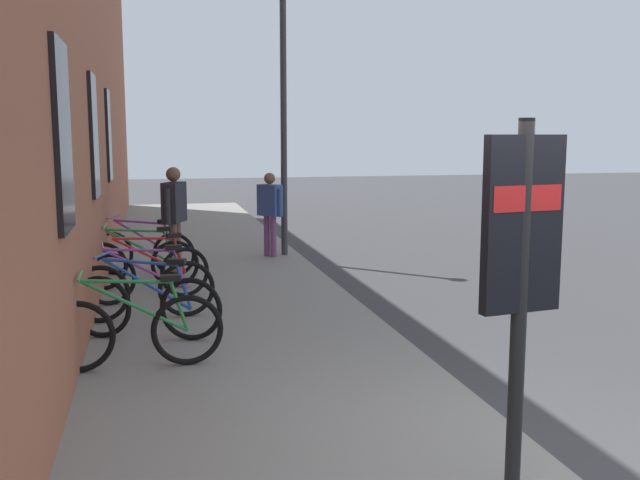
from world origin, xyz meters
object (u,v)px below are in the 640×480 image
(bicycle_mid_rack, at_px, (134,331))
(transit_info_sign, at_px, (522,249))
(pedestrian_by_facade, at_px, (270,206))
(bicycle_end_of_row, at_px, (140,263))
(street_lamp, at_px, (283,96))
(bicycle_by_door, at_px, (143,252))
(pedestrian_near_bus, at_px, (174,209))
(bicycle_nearest_sign, at_px, (149,273))
(bicycle_far_end, at_px, (145,289))
(bicycle_beside_lamp, at_px, (146,305))

(bicycle_mid_rack, height_order, transit_info_sign, transit_info_sign)
(pedestrian_by_facade, bearing_deg, transit_info_sign, -179.62)
(bicycle_end_of_row, distance_m, street_lamp, 4.53)
(bicycle_by_door, height_order, pedestrian_near_bus, pedestrian_near_bus)
(bicycle_by_door, height_order, street_lamp, street_lamp)
(bicycle_nearest_sign, relative_size, street_lamp, 0.34)
(bicycle_far_end, bearing_deg, transit_info_sign, -155.14)
(bicycle_beside_lamp, distance_m, transit_info_sign, 4.92)
(bicycle_by_door, distance_m, pedestrian_near_bus, 0.86)
(bicycle_far_end, xyz_separation_m, bicycle_nearest_sign, (1.04, -0.05, 0.00))
(bicycle_beside_lamp, distance_m, street_lamp, 6.49)
(bicycle_end_of_row, xyz_separation_m, pedestrian_by_facade, (2.42, -2.37, 0.58))
(bicycle_mid_rack, relative_size, bicycle_beside_lamp, 1.04)
(bicycle_beside_lamp, height_order, bicycle_far_end, same)
(bicycle_mid_rack, bearing_deg, bicycle_nearest_sign, -2.64)
(bicycle_end_of_row, distance_m, bicycle_by_door, 1.05)
(pedestrian_by_facade, relative_size, street_lamp, 0.31)
(bicycle_mid_rack, distance_m, street_lamp, 7.42)
(bicycle_by_door, bearing_deg, pedestrian_near_bus, -90.84)
(bicycle_nearest_sign, xyz_separation_m, pedestrian_near_bus, (1.90, -0.43, 0.69))
(bicycle_far_end, bearing_deg, bicycle_nearest_sign, -2.66)
(transit_info_sign, bearing_deg, bicycle_mid_rack, 38.06)
(bicycle_nearest_sign, bearing_deg, bicycle_end_of_row, 8.83)
(bicycle_beside_lamp, bearing_deg, bicycle_far_end, 1.32)
(bicycle_mid_rack, relative_size, bicycle_far_end, 1.00)
(bicycle_beside_lamp, xyz_separation_m, transit_info_sign, (-4.16, -2.32, 1.21))
(street_lamp, bearing_deg, bicycle_far_end, 149.88)
(bicycle_nearest_sign, xyz_separation_m, transit_info_sign, (-6.10, -2.30, 1.21))
(transit_info_sign, xyz_separation_m, pedestrian_near_bus, (8.00, 1.87, -0.52))
(bicycle_end_of_row, bearing_deg, bicycle_nearest_sign, -171.17)
(bicycle_far_end, relative_size, bicycle_nearest_sign, 1.03)
(bicycle_mid_rack, relative_size, pedestrian_by_facade, 1.11)
(bicycle_end_of_row, relative_size, bicycle_by_door, 1.05)
(bicycle_mid_rack, bearing_deg, pedestrian_by_facade, -20.76)
(transit_info_sign, height_order, pedestrian_near_bus, transit_info_sign)
(bicycle_beside_lamp, relative_size, bicycle_nearest_sign, 0.98)
(bicycle_nearest_sign, distance_m, transit_info_sign, 6.63)
(bicycle_beside_lamp, height_order, transit_info_sign, transit_info_sign)
(bicycle_end_of_row, bearing_deg, pedestrian_by_facade, -44.43)
(bicycle_end_of_row, height_order, bicycle_by_door, same)
(bicycle_nearest_sign, bearing_deg, pedestrian_near_bus, -12.64)
(bicycle_mid_rack, height_order, bicycle_by_door, same)
(pedestrian_near_bus, bearing_deg, street_lamp, -54.27)
(bicycle_end_of_row, distance_m, pedestrian_near_bus, 1.37)
(bicycle_by_door, height_order, pedestrian_by_facade, pedestrian_by_facade)
(bicycle_beside_lamp, relative_size, street_lamp, 0.33)
(bicycle_far_end, relative_size, transit_info_sign, 0.74)
(pedestrian_near_bus, bearing_deg, bicycle_end_of_row, 151.83)
(pedestrian_by_facade, bearing_deg, bicycle_far_end, 152.08)
(bicycle_end_of_row, distance_m, pedestrian_by_facade, 3.43)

